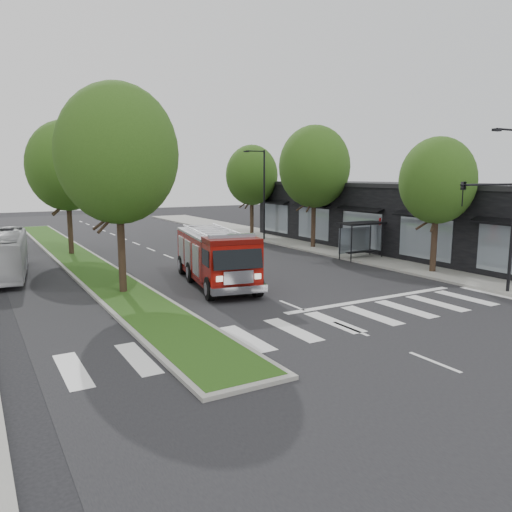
{
  "coord_description": "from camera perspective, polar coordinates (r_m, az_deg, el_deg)",
  "views": [
    {
      "loc": [
        -12.34,
        -18.14,
        5.81
      ],
      "look_at": [
        0.06,
        3.35,
        1.8
      ],
      "focal_mm": 35.0,
      "sensor_mm": 36.0,
      "label": 1
    }
  ],
  "objects": [
    {
      "name": "ground",
      "position": [
        22.69,
        4.12,
        -5.68
      ],
      "size": [
        140.0,
        140.0,
        0.0
      ],
      "primitive_type": "plane",
      "color": "black",
      "rests_on": "ground"
    },
    {
      "name": "sidewalk_right",
      "position": [
        37.96,
        11.32,
        0.31
      ],
      "size": [
        5.0,
        80.0,
        0.15
      ],
      "primitive_type": "cube",
      "color": "gray",
      "rests_on": "ground"
    },
    {
      "name": "median",
      "position": [
        37.13,
        -19.78,
        -0.24
      ],
      "size": [
        3.0,
        50.0,
        0.15
      ],
      "color": "gray",
      "rests_on": "ground"
    },
    {
      "name": "storefront_row",
      "position": [
        40.78,
        16.21,
        4.16
      ],
      "size": [
        8.0,
        30.0,
        5.0
      ],
      "primitive_type": "cube",
      "color": "black",
      "rests_on": "ground"
    },
    {
      "name": "bus_shelter",
      "position": [
        35.48,
        11.81,
        2.89
      ],
      "size": [
        3.2,
        1.6,
        2.61
      ],
      "color": "black",
      "rests_on": "ground"
    },
    {
      "name": "tree_right_near",
      "position": [
        31.2,
        20.04,
        8.08
      ],
      "size": [
        4.4,
        4.4,
        8.05
      ],
      "color": "black",
      "rests_on": "ground"
    },
    {
      "name": "tree_right_mid",
      "position": [
        40.02,
        6.69,
        10.09
      ],
      "size": [
        5.6,
        5.6,
        9.72
      ],
      "color": "black",
      "rests_on": "ground"
    },
    {
      "name": "tree_right_far",
      "position": [
        48.41,
        -0.49,
        9.21
      ],
      "size": [
        5.0,
        5.0,
        8.73
      ],
      "color": "black",
      "rests_on": "ground"
    },
    {
      "name": "tree_median_near",
      "position": [
        24.97,
        -15.56,
        11.16
      ],
      "size": [
        5.8,
        5.8,
        10.16
      ],
      "color": "black",
      "rests_on": "ground"
    },
    {
      "name": "tree_median_far",
      "position": [
        38.66,
        -20.85,
        9.6
      ],
      "size": [
        5.6,
        5.6,
        9.72
      ],
      "color": "black",
      "rests_on": "ground"
    },
    {
      "name": "streetlight_right_near",
      "position": [
        26.41,
        26.44,
        5.75
      ],
      "size": [
        4.08,
        0.22,
        8.0
      ],
      "color": "black",
      "rests_on": "ground"
    },
    {
      "name": "streetlight_right_far",
      "position": [
        44.39,
        0.77,
        7.46
      ],
      "size": [
        2.11,
        0.2,
        8.0
      ],
      "color": "black",
      "rests_on": "ground"
    },
    {
      "name": "fire_engine",
      "position": [
        26.87,
        -4.65,
        -0.14
      ],
      "size": [
        4.22,
        9.16,
        3.06
      ],
      "rotation": [
        0.0,
        0.0,
        -0.19
      ],
      "color": "#4F0704",
      "rests_on": "ground"
    },
    {
      "name": "city_bus",
      "position": [
        32.35,
        -26.85,
        0.2
      ],
      "size": [
        3.35,
        9.64,
        2.63
      ],
      "primitive_type": "imported",
      "rotation": [
        0.0,
        0.0,
        -0.12
      ],
      "color": "#B8B9BD",
      "rests_on": "ground"
    }
  ]
}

